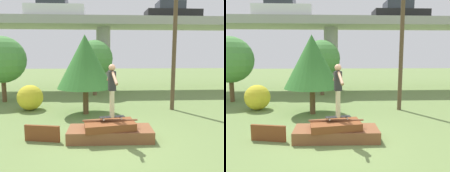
{
  "view_description": "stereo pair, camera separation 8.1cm",
  "coord_description": "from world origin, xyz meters",
  "views": [
    {
      "loc": [
        -0.34,
        -6.85,
        2.72
      ],
      "look_at": [
        0.06,
        0.01,
        1.76
      ],
      "focal_mm": 35.0,
      "sensor_mm": 36.0,
      "label": 1
    },
    {
      "loc": [
        -0.26,
        -6.85,
        2.72
      ],
      "look_at": [
        0.06,
        0.01,
        1.76
      ],
      "focal_mm": 35.0,
      "sensor_mm": 36.0,
      "label": 2
    }
  ],
  "objects": [
    {
      "name": "ground_plane",
      "position": [
        0.0,
        0.0,
        0.0
      ],
      "size": [
        80.0,
        80.0,
        0.0
      ],
      "primitive_type": "plane",
      "color": "olive"
    },
    {
      "name": "scrap_pile",
      "position": [
        -0.01,
        -0.02,
        0.26
      ],
      "size": [
        2.75,
        1.14,
        0.67
      ],
      "color": "brown",
      "rests_on": "ground_plane"
    },
    {
      "name": "scrap_plank_loose",
      "position": [
        -2.18,
        -0.05,
        0.26
      ],
      "size": [
        1.15,
        0.31,
        0.53
      ],
      "color": "brown",
      "rests_on": "ground_plane"
    },
    {
      "name": "skateboard",
      "position": [
        0.06,
        0.01,
        0.75
      ],
      "size": [
        0.85,
        0.35,
        0.09
      ],
      "color": "black",
      "rests_on": "scrap_pile"
    },
    {
      "name": "skater",
      "position": [
        0.06,
        0.01,
        1.75
      ],
      "size": [
        0.3,
        1.29,
        1.7
      ],
      "color": "#C6B78E",
      "rests_on": "skateboard"
    },
    {
      "name": "highway_overpass",
      "position": [
        0.0,
        10.77,
        4.82
      ],
      "size": [
        44.0,
        3.67,
        5.55
      ],
      "color": "#9E9E99",
      "rests_on": "ground_plane"
    },
    {
      "name": "car_on_overpass_left",
      "position": [
        -3.6,
        10.31,
        6.15
      ],
      "size": [
        4.29,
        1.89,
        1.44
      ],
      "color": "silver",
      "rests_on": "highway_overpass"
    },
    {
      "name": "car_on_overpass_mid",
      "position": [
        5.34,
        10.49,
        6.07
      ],
      "size": [
        4.19,
        1.71,
        1.28
      ],
      "color": "black",
      "rests_on": "highway_overpass"
    },
    {
      "name": "utility_pole",
      "position": [
        3.35,
        3.81,
        3.66
      ],
      "size": [
        1.3,
        0.2,
        7.07
      ],
      "color": "brown",
      "rests_on": "ground_plane"
    },
    {
      "name": "tree_behind_left",
      "position": [
        -5.96,
        6.22,
        2.49
      ],
      "size": [
        2.71,
        2.71,
        3.85
      ],
      "color": "brown",
      "rests_on": "ground_plane"
    },
    {
      "name": "tree_behind_right",
      "position": [
        -0.98,
        3.2,
        2.45
      ],
      "size": [
        2.58,
        2.58,
        3.67
      ],
      "color": "brown",
      "rests_on": "ground_plane"
    },
    {
      "name": "tree_mid_back",
      "position": [
        -0.66,
        8.17,
        2.52
      ],
      "size": [
        2.49,
        2.49,
        3.78
      ],
      "color": "brown",
      "rests_on": "ground_plane"
    },
    {
      "name": "bush_yellow_flowering",
      "position": [
        -3.83,
        4.17,
        0.63
      ],
      "size": [
        1.27,
        1.27,
        1.27
      ],
      "color": "gold",
      "rests_on": "ground_plane"
    }
  ]
}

